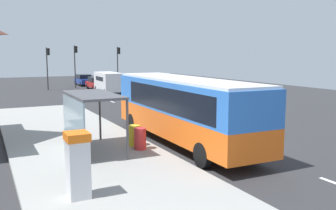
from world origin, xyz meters
The scene contains 20 objects.
ground_plane centered at (0.00, 14.00, -0.02)m, with size 56.00×92.00×0.04m, color #2D2D30.
sidewalk_platform centered at (-6.40, 2.00, 0.09)m, with size 6.20×30.00×0.18m, color #999993.
lane_stripe_seg_1 centered at (0.25, -1.00, 0.01)m, with size 0.16×2.20×0.01m, color silver.
lane_stripe_seg_2 centered at (0.25, 4.00, 0.01)m, with size 0.16×2.20×0.01m, color silver.
lane_stripe_seg_3 centered at (0.25, 9.00, 0.01)m, with size 0.16×2.20×0.01m, color silver.
lane_stripe_seg_4 centered at (0.25, 14.00, 0.01)m, with size 0.16×2.20×0.01m, color silver.
lane_stripe_seg_5 centered at (0.25, 19.00, 0.01)m, with size 0.16×2.20×0.01m, color silver.
lane_stripe_seg_6 centered at (0.25, 24.00, 0.01)m, with size 0.16×2.20×0.01m, color silver.
lane_stripe_seg_7 centered at (0.25, 29.00, 0.01)m, with size 0.16×2.20×0.01m, color silver.
bus centered at (-1.71, 1.67, 1.84)m, with size 2.64×11.04×3.21m.
white_van centered at (2.20, 25.73, 1.34)m, with size 2.20×5.27×2.30m.
sedan_near centered at (2.30, 37.08, 0.79)m, with size 1.84×4.40×1.52m.
sedan_far centered at (2.30, 30.74, 0.79)m, with size 1.89×4.43×1.52m.
ticket_machine centered at (-7.92, -3.26, 1.17)m, with size 0.66×0.76×1.94m.
recycling_bin_red centered at (-4.20, 1.02, 0.66)m, with size 0.52×0.52×0.95m, color red.
recycling_bin_yellow centered at (-4.20, 1.72, 0.66)m, with size 0.52×0.52×0.95m, color yellow.
traffic_light_near_side centered at (5.50, 31.84, 3.46)m, with size 0.49×0.28×5.22m.
traffic_light_far_side centered at (-3.10, 32.64, 3.38)m, with size 0.49×0.28×5.09m.
traffic_light_median centered at (0.40, 33.44, 3.55)m, with size 0.49×0.28×5.38m.
bus_shelter centered at (-6.41, 1.66, 2.10)m, with size 1.80×4.00×2.50m.
Camera 1 is at (-10.25, -13.76, 4.37)m, focal length 39.60 mm.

